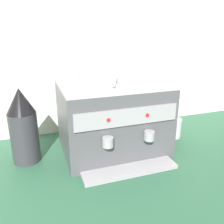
{
  "coord_description": "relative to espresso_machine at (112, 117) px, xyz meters",
  "views": [
    {
      "loc": [
        -0.44,
        -1.29,
        0.72
      ],
      "look_at": [
        0.0,
        0.0,
        0.24
      ],
      "focal_mm": 38.32,
      "sensor_mm": 36.0,
      "label": 1
    }
  ],
  "objects": [
    {
      "name": "ceramic_cup_1",
      "position": [
        -0.06,
        -0.11,
        0.25
      ],
      "size": [
        0.07,
        0.11,
        0.08
      ],
      "color": "white",
      "rests_on": "espresso_machine"
    },
    {
      "name": "ceramic_bowl_1",
      "position": [
        0.0,
        0.16,
        0.23
      ],
      "size": [
        0.11,
        0.11,
        0.04
      ],
      "color": "silver",
      "rests_on": "espresso_machine"
    },
    {
      "name": "milk_pitcher",
      "position": [
        0.46,
        0.02,
        -0.14
      ],
      "size": [
        0.1,
        0.1,
        0.13
      ],
      "primitive_type": "cylinder",
      "color": "#B7B7BC",
      "rests_on": "ground_plane"
    },
    {
      "name": "ground_plane",
      "position": [
        0.0,
        0.0,
        -0.21
      ],
      "size": [
        4.0,
        4.0,
        0.0
      ],
      "primitive_type": "plane",
      "color": "#28563D"
    },
    {
      "name": "tiled_backsplash_wall",
      "position": [
        0.0,
        0.37,
        0.29
      ],
      "size": [
        2.8,
        0.03,
        1.0
      ],
      "primitive_type": "cube",
      "color": "silver",
      "rests_on": "ground_plane"
    },
    {
      "name": "ceramic_cup_3",
      "position": [
        0.03,
        0.01,
        0.26
      ],
      "size": [
        0.08,
        0.12,
        0.08
      ],
      "color": "white",
      "rests_on": "espresso_machine"
    },
    {
      "name": "espresso_machine",
      "position": [
        0.0,
        0.0,
        0.0
      ],
      "size": [
        0.6,
        0.59,
        0.42
      ],
      "color": "#4C4C51",
      "rests_on": "ground_plane"
    },
    {
      "name": "coffee_grinder",
      "position": [
        -0.51,
        0.02,
        0.0
      ],
      "size": [
        0.15,
        0.15,
        0.43
      ],
      "color": "#333338",
      "rests_on": "ground_plane"
    },
    {
      "name": "ceramic_bowl_3",
      "position": [
        0.07,
        -0.12,
        0.23
      ],
      "size": [
        0.12,
        0.12,
        0.04
      ],
      "color": "silver",
      "rests_on": "espresso_machine"
    },
    {
      "name": "ceramic_cup_2",
      "position": [
        0.18,
        0.15,
        0.24
      ],
      "size": [
        0.08,
        0.11,
        0.06
      ],
      "color": "white",
      "rests_on": "espresso_machine"
    },
    {
      "name": "ceramic_cup_4",
      "position": [
        0.18,
        -0.06,
        0.25
      ],
      "size": [
        0.1,
        0.1,
        0.08
      ],
      "color": "white",
      "rests_on": "espresso_machine"
    },
    {
      "name": "ceramic_bowl_0",
      "position": [
        -0.09,
        -0.0,
        0.23
      ],
      "size": [
        0.11,
        0.11,
        0.04
      ],
      "color": "silver",
      "rests_on": "espresso_machine"
    },
    {
      "name": "ceramic_cup_0",
      "position": [
        0.13,
        0.05,
        0.25
      ],
      "size": [
        0.1,
        0.07,
        0.06
      ],
      "color": "white",
      "rests_on": "espresso_machine"
    },
    {
      "name": "ceramic_bowl_2",
      "position": [
        -0.19,
        -0.12,
        0.23
      ],
      "size": [
        0.1,
        0.1,
        0.03
      ],
      "color": "silver",
      "rests_on": "espresso_machine"
    },
    {
      "name": "ceramic_cup_5",
      "position": [
        -0.17,
        0.11,
        0.25
      ],
      "size": [
        0.08,
        0.11,
        0.07
      ],
      "color": "white",
      "rests_on": "espresso_machine"
    }
  ]
}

